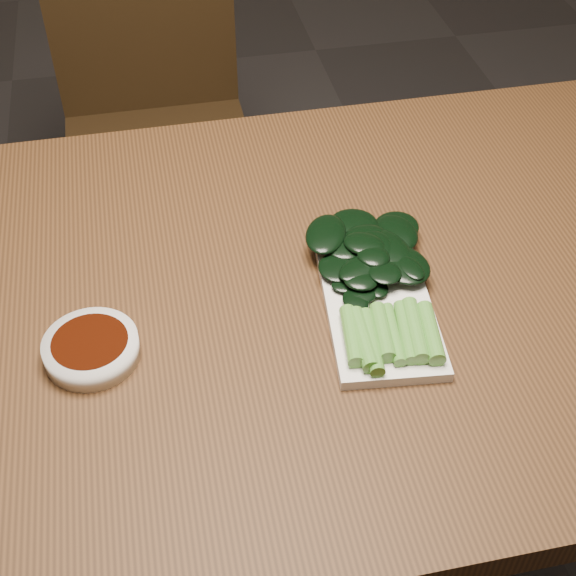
{
  "coord_description": "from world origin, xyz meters",
  "views": [
    {
      "loc": [
        -0.11,
        -0.71,
        1.45
      ],
      "look_at": [
        0.03,
        -0.01,
        0.76
      ],
      "focal_mm": 50.0,
      "sensor_mm": 36.0,
      "label": 1
    }
  ],
  "objects": [
    {
      "name": "serving_plate",
      "position": [
        0.13,
        -0.05,
        0.76
      ],
      "size": [
        0.15,
        0.28,
        0.01
      ],
      "rotation": [
        0.0,
        0.0,
        -0.11
      ],
      "color": "white",
      "rests_on": "table"
    },
    {
      "name": "table",
      "position": [
        0.0,
        0.0,
        0.68
      ],
      "size": [
        1.4,
        0.8,
        0.75
      ],
      "color": "#412712",
      "rests_on": "ground"
    },
    {
      "name": "gai_lan",
      "position": [
        0.14,
        -0.02,
        0.78
      ],
      "size": [
        0.18,
        0.29,
        0.03
      ],
      "color": "#519433",
      "rests_on": "serving_plate"
    },
    {
      "name": "chair_far",
      "position": [
        -0.09,
        0.86,
        0.49
      ],
      "size": [
        0.41,
        0.41,
        0.89
      ],
      "rotation": [
        0.0,
        0.0,
        0.0
      ],
      "color": "black",
      "rests_on": "ground"
    },
    {
      "name": "ground",
      "position": [
        0.0,
        0.0,
        0.0
      ],
      "size": [
        6.0,
        6.0,
        0.0
      ],
      "primitive_type": "plane",
      "color": "#2B2929",
      "rests_on": "ground"
    },
    {
      "name": "sauce_bowl",
      "position": [
        -0.21,
        -0.07,
        0.76
      ],
      "size": [
        0.11,
        0.11,
        0.03
      ],
      "color": "white",
      "rests_on": "table"
    }
  ]
}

